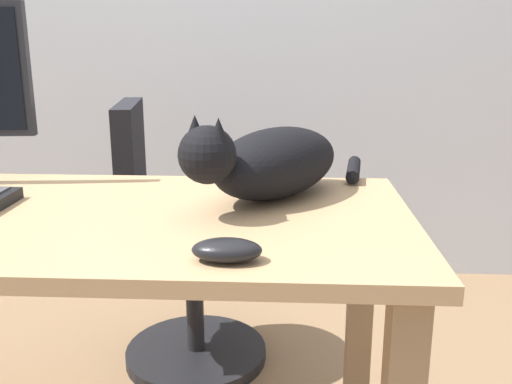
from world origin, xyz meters
name	(u,v)px	position (x,y,z in m)	size (l,w,h in m)	color
desk	(70,268)	(0.00, 0.00, 0.63)	(1.38, 0.64, 0.75)	tan
office_chair	(178,258)	(0.09, 0.69, 0.38)	(0.48, 0.48, 0.89)	black
cat	(271,162)	(0.41, 0.12, 0.83)	(0.40, 0.50, 0.20)	black
computer_mouse	(227,250)	(0.35, -0.24, 0.76)	(0.11, 0.06, 0.04)	black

